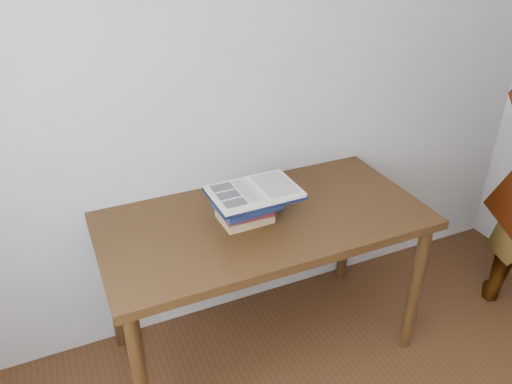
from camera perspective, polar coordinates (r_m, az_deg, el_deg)
name	(u,v)px	position (r m, az deg, el deg)	size (l,w,h in m)	color
desk	(264,234)	(2.30, 0.93, -4.87)	(1.47, 0.74, 0.79)	#402810
book_stack	(247,208)	(2.20, -1.07, -1.80)	(0.28, 0.21, 0.13)	#A28753
open_book	(255,192)	(2.16, -0.16, -0.01)	(0.39, 0.27, 0.03)	black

